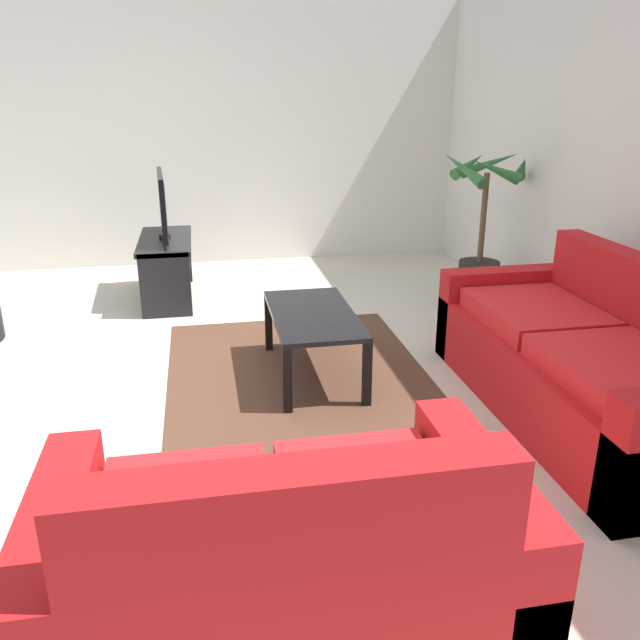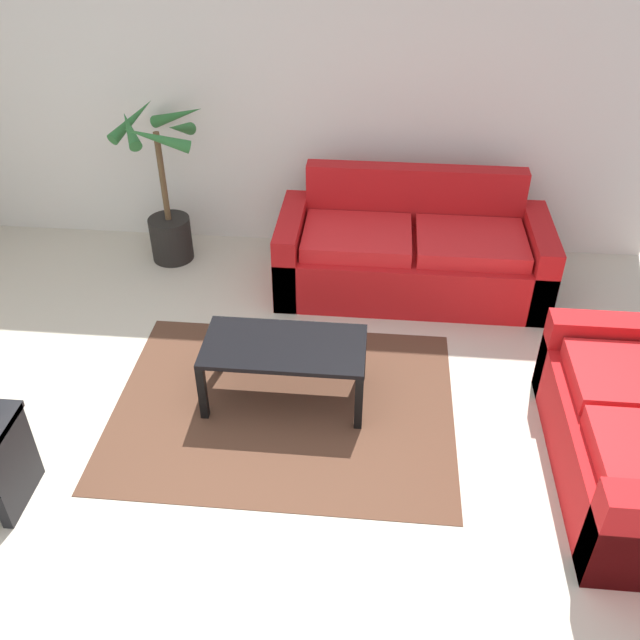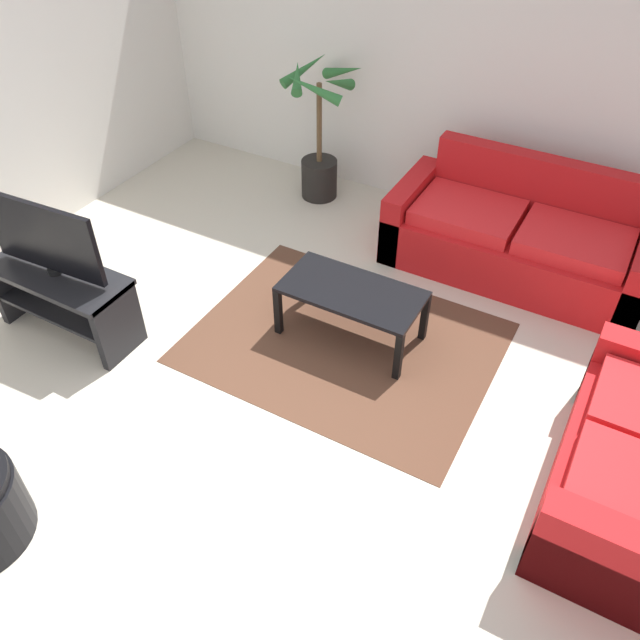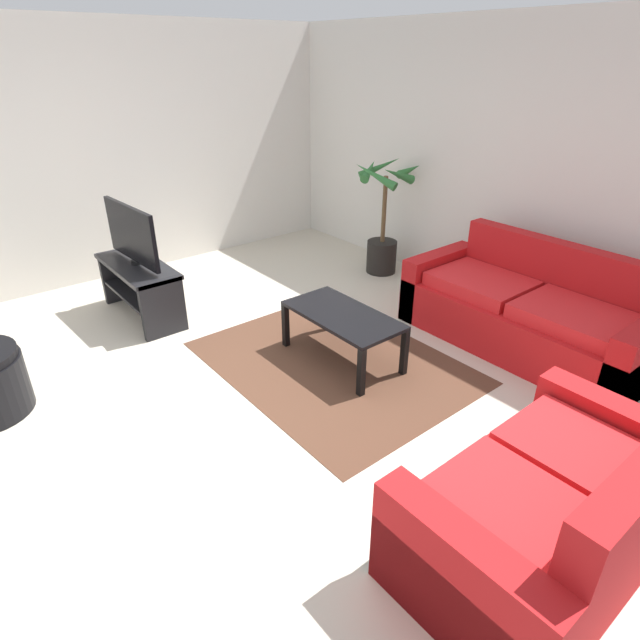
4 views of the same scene
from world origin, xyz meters
TOP-DOWN VIEW (x-y plane):
  - ground_plane at (0.00, 0.00)m, footprint 6.60×6.60m
  - wall_back at (0.00, 3.00)m, footprint 6.00×0.06m
  - couch_main at (0.98, 2.28)m, footprint 2.11×0.90m
  - coffee_table at (0.15, 0.86)m, footprint 1.03×0.52m
  - area_rug at (0.15, 0.76)m, footprint 2.20×1.70m
  - potted_palm at (-1.07, 2.55)m, footprint 0.76×0.78m

SIDE VIEW (x-z plane):
  - ground_plane at x=0.00m, z-range 0.00..0.00m
  - area_rug at x=0.15m, z-range 0.00..0.01m
  - couch_main at x=0.98m, z-range -0.15..0.75m
  - coffee_table at x=0.15m, z-range 0.16..0.60m
  - potted_palm at x=-1.07m, z-range -0.14..1.19m
  - wall_back at x=0.00m, z-range 0.00..2.70m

